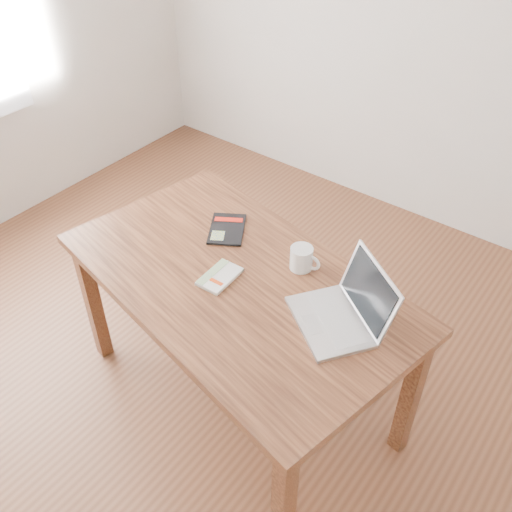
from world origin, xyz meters
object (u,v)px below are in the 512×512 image
Objects in this scene: desk at (237,295)px; white_guidebook at (220,277)px; black_guidebook at (227,229)px; coffee_mug at (302,258)px; laptop at (344,310)px.

desk is 8.63× the size of white_guidebook.
coffee_mug is (0.40, -0.01, 0.05)m from black_guidebook.
black_guidebook is 2.01× the size of coffee_mug.
laptop is at bearing 8.26° from white_guidebook.
white_guidebook is 0.69× the size of black_guidebook.
black_guidebook is 0.61× the size of laptop.
white_guidebook is 0.52m from laptop.
coffee_mug reaches higher than black_guidebook.
laptop reaches higher than white_guidebook.
laptop is 3.27× the size of coffee_mug.
laptop reaches higher than black_guidebook.
coffee_mug is at bearing -33.70° from black_guidebook.
desk is at bearing -75.44° from black_guidebook.
desk is 5.97× the size of black_guidebook.
white_guidebook is 0.31m from black_guidebook.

